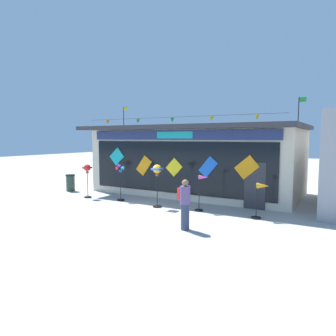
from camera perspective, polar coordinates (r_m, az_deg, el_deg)
ground_plane at (r=12.92m, az=-7.62°, el=-8.08°), size 80.00×80.00×0.00m
kite_shop_building at (r=17.32m, az=5.35°, el=1.61°), size 11.21×6.16×5.00m
wind_spinner_far_left at (r=16.22m, az=-14.61°, el=-0.68°), size 0.36×0.36×1.71m
wind_spinner_left at (r=15.12m, az=-8.79°, el=-1.72°), size 0.41×0.37×1.79m
wind_spinner_center_left at (r=13.51m, az=-2.01°, el=-1.00°), size 0.40×0.40×1.88m
wind_spinner_center_right at (r=12.89m, az=6.20°, el=-3.84°), size 0.57×0.34×1.52m
wind_spinner_right at (r=12.09m, az=16.66°, el=-4.72°), size 0.63×0.36×1.38m
person_near_camera at (r=10.32m, az=3.10°, el=-6.47°), size 0.48×0.41×1.68m
trash_bin at (r=18.61m, az=-17.47°, el=-2.58°), size 0.52×0.52×0.96m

